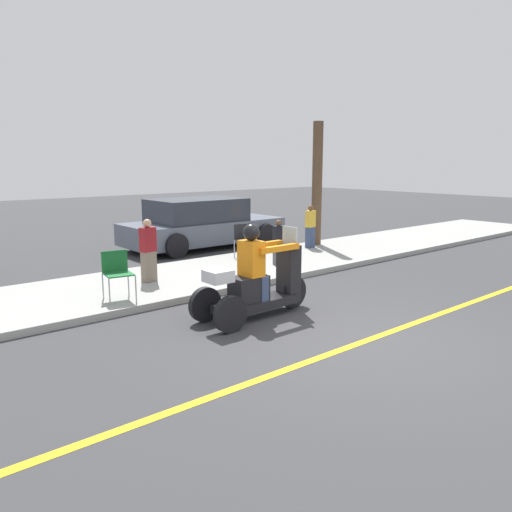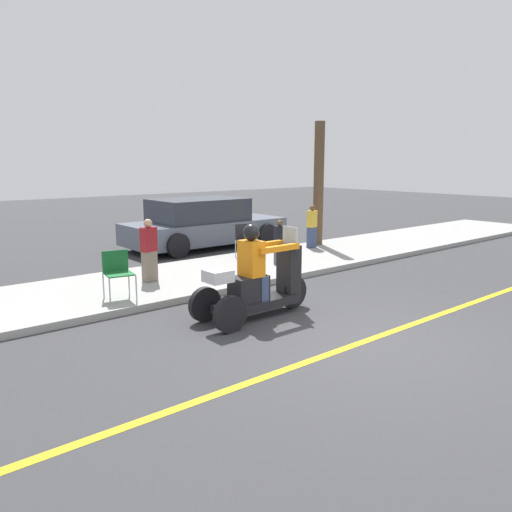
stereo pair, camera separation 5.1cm
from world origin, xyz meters
The scene contains 11 objects.
ground_plane centered at (0.00, 0.00, 0.00)m, with size 60.00×60.00×0.00m, color #38383A.
lane_stripe centered at (-0.44, 0.00, 0.00)m, with size 24.00×0.12×0.01m.
sidewalk_strip centered at (0.00, 4.60, 0.06)m, with size 28.00×2.80×0.12m.
motorcycle_trike centered at (-0.42, 1.80, 0.54)m, with size 2.10×0.75×1.50m.
spectator_mid_group centered at (4.41, 5.29, 0.68)m, with size 0.30×0.22×1.16m.
spectator_near_curb centered at (-0.82, 4.59, 0.71)m, with size 0.32×0.23×1.23m.
spectator_far_back centered at (2.20, 4.15, 0.61)m, with size 0.27×0.19×1.02m.
folding_chair_curbside centered at (2.14, 5.30, 0.62)m, with size 0.53×0.53×0.82m.
folding_chair_set_back centered at (-1.83, 3.82, 0.62)m, with size 0.53×0.53×0.82m.
parked_car_lot_right centered at (2.58, 7.81, 0.67)m, with size 4.61×2.11×1.40m.
tree_trunk centered at (4.94, 5.57, 1.81)m, with size 0.28×0.28×3.39m.
Camera 2 is at (-5.29, -4.06, 2.44)m, focal length 35.00 mm.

